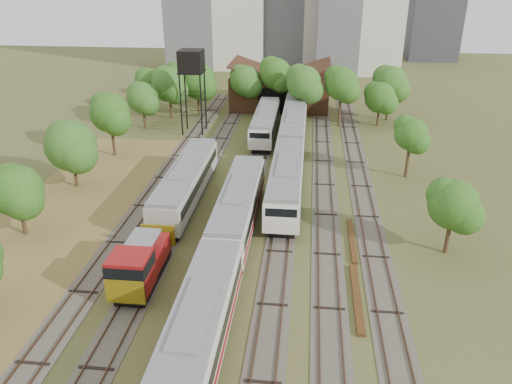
# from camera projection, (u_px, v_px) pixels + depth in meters

# --- Properties ---
(ground) EXTENTS (240.00, 240.00, 0.00)m
(ground) POSITION_uv_depth(u_px,v_px,m) (238.00, 333.00, 32.70)
(ground) COLOR #475123
(ground) RESTS_ON ground
(dry_grass_patch) EXTENTS (14.00, 60.00, 0.04)m
(dry_grass_patch) POSITION_uv_depth(u_px,v_px,m) (39.00, 253.00, 41.69)
(dry_grass_patch) COLOR brown
(dry_grass_patch) RESTS_ON ground
(tracks) EXTENTS (24.60, 80.00, 0.19)m
(tracks) POSITION_uv_depth(u_px,v_px,m) (264.00, 182.00, 55.36)
(tracks) COLOR #4C473D
(tracks) RESTS_ON ground
(railcar_red_set) EXTENTS (3.17, 34.58, 3.93)m
(railcar_red_set) POSITION_uv_depth(u_px,v_px,m) (222.00, 259.00, 37.09)
(railcar_red_set) COLOR black
(railcar_red_set) RESTS_ON ground
(railcar_green_set) EXTENTS (3.25, 52.08, 4.02)m
(railcar_green_set) POSITION_uv_depth(u_px,v_px,m) (293.00, 130.00, 65.94)
(railcar_green_set) COLOR black
(railcar_green_set) RESTS_ON ground
(railcar_rear) EXTENTS (3.01, 16.08, 3.73)m
(railcar_rear) POSITION_uv_depth(u_px,v_px,m) (265.00, 123.00, 69.36)
(railcar_rear) COLOR black
(railcar_rear) RESTS_ON ground
(shunter_locomotive) EXTENTS (2.83, 8.10, 3.71)m
(shunter_locomotive) POSITION_uv_depth(u_px,v_px,m) (139.00, 266.00, 36.79)
(shunter_locomotive) COLOR black
(shunter_locomotive) RESTS_ON ground
(old_grey_coach) EXTENTS (3.09, 18.00, 3.82)m
(old_grey_coach) POSITION_uv_depth(u_px,v_px,m) (186.00, 182.00, 50.15)
(old_grey_coach) COLOR black
(old_grey_coach) RESTS_ON ground
(water_tower) EXTENTS (3.35, 3.35, 11.57)m
(water_tower) POSITION_uv_depth(u_px,v_px,m) (191.00, 63.00, 68.07)
(water_tower) COLOR black
(water_tower) RESTS_ON ground
(rail_pile_near) EXTENTS (0.55, 8.30, 0.28)m
(rail_pile_near) POSITION_uv_depth(u_px,v_px,m) (357.00, 297.00, 36.04)
(rail_pile_near) COLOR #543318
(rail_pile_near) RESTS_ON ground
(rail_pile_far) EXTENTS (0.47, 7.58, 0.25)m
(rail_pile_far) POSITION_uv_depth(u_px,v_px,m) (352.00, 240.00, 43.52)
(rail_pile_far) COLOR #543318
(rail_pile_far) RESTS_ON ground
(maintenance_shed) EXTENTS (16.45, 11.55, 7.58)m
(maintenance_shed) POSITION_uv_depth(u_px,v_px,m) (280.00, 89.00, 84.03)
(maintenance_shed) COLOR #372114
(maintenance_shed) RESTS_ON ground
(tree_band_left) EXTENTS (7.89, 72.89, 7.98)m
(tree_band_left) POSITION_uv_depth(u_px,v_px,m) (87.00, 139.00, 54.46)
(tree_band_left) COLOR #382616
(tree_band_left) RESTS_ON ground
(tree_band_far) EXTENTS (38.81, 10.42, 8.93)m
(tree_band_far) POSITION_uv_depth(u_px,v_px,m) (265.00, 82.00, 76.08)
(tree_band_far) COLOR #382616
(tree_band_far) RESTS_ON ground
(tree_band_right) EXTENTS (5.89, 40.69, 6.92)m
(tree_band_right) POSITION_uv_depth(u_px,v_px,m) (404.00, 130.00, 58.08)
(tree_band_right) COLOR #382616
(tree_band_right) RESTS_ON ground
(tower_far_right) EXTENTS (12.00, 12.00, 28.00)m
(tower_far_right) POSITION_uv_depth(u_px,v_px,m) (436.00, 1.00, 123.05)
(tower_far_right) COLOR #3C3E43
(tower_far_right) RESTS_ON ground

